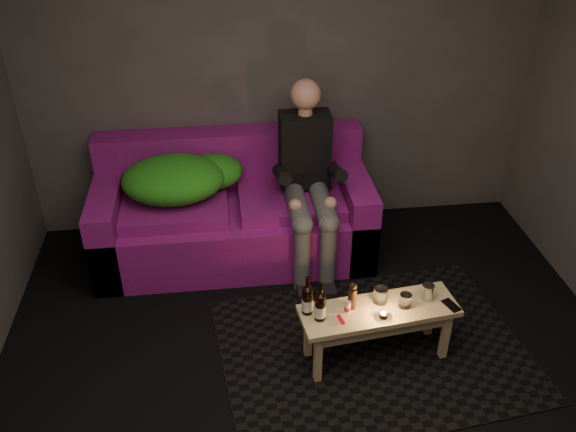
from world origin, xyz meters
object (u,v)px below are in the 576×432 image
Objects in this scene: sofa at (234,214)px; steel_cup at (428,292)px; coffee_table at (378,317)px; beer_bottle_b at (320,306)px; beer_bottle_a at (307,300)px; person at (308,175)px.

steel_cup is (1.15, -1.26, 0.13)m from sofa.
coffee_table is at bearing -57.80° from sofa.
steel_cup is at bearing -47.69° from sofa.
beer_bottle_b is at bearing -171.38° from steel_cup.
beer_bottle_a is at bearing -177.02° from steel_cup.
coffee_table is 0.34m from steel_cup.
person is 5.18× the size of beer_bottle_b.
sofa reaches higher than steel_cup.
coffee_table is 9.71× the size of steel_cup.
coffee_table is 3.74× the size of beer_bottle_b.
beer_bottle_a is at bearing 177.62° from coffee_table.
beer_bottle_a is at bearing -98.48° from person.
beer_bottle_a is (-0.44, 0.02, 0.17)m from coffee_table.
beer_bottle_a is (0.39, -1.30, 0.17)m from sofa.
person is 1.16m from beer_bottle_a.
beer_bottle_b reaches higher than steel_cup.
beer_bottle_b is (-0.10, -1.20, -0.22)m from person.
beer_bottle_a is 1.01× the size of beer_bottle_b.
coffee_table is 0.47m from beer_bottle_a.
person reaches higher than beer_bottle_b.
steel_cup is at bearing 8.62° from beer_bottle_b.
beer_bottle_b is 2.59× the size of steel_cup.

